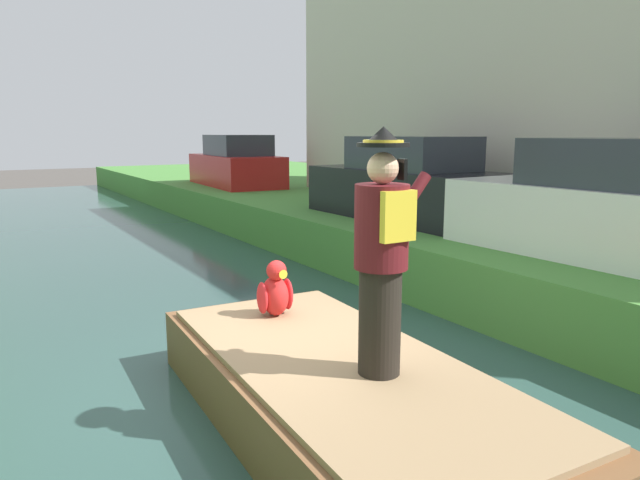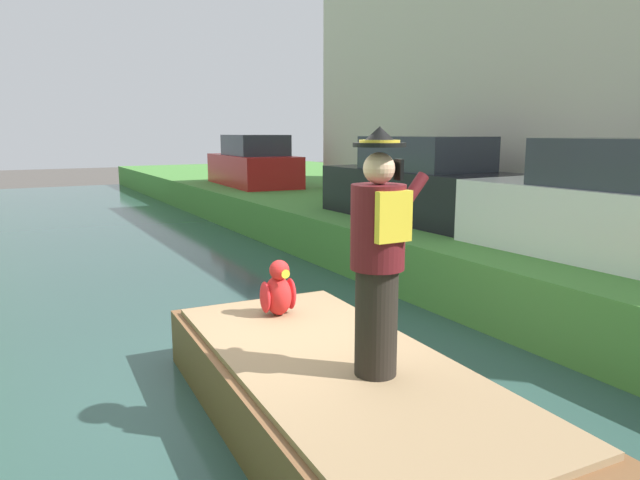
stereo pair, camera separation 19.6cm
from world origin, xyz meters
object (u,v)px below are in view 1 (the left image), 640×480
Objects in this scene: boat at (341,396)px; parked_car_red at (236,164)px; person_pirate at (382,254)px; parrot_plush at (275,292)px; parked_car_white at (610,208)px; parked_car_dark at (405,184)px.

boat is 13.40m from parked_car_red.
parrot_plush is at bearing 104.13° from person_pirate.
parked_car_red is (0.00, 11.93, 0.00)m from parked_car_white.
boat is 2.32× the size of person_pirate.
person_pirate is 0.46× the size of parked_car_white.
parrot_plush is 5.59m from parked_car_dark.
parked_car_red is (4.50, 12.57, 1.17)m from boat.
person_pirate is at bearing -108.75° from parked_car_red.
parked_car_dark is (4.50, 4.68, 1.17)m from boat.
person_pirate reaches higher than parked_car_dark.
parked_car_red is at bearing 70.30° from boat.
boat is 1.06× the size of parked_car_dark.
parked_car_red is (0.00, 7.88, 0.00)m from parked_car_dark.
parked_car_dark reaches higher than boat.
parked_car_red reaches higher than parrot_plush.
parrot_plush is 0.14× the size of parked_car_dark.
parked_car_white is (4.50, 0.64, 1.17)m from boat.
parrot_plush is 0.14× the size of parked_car_white.
parked_car_white reaches higher than parrot_plush.
person_pirate is at bearing -131.02° from parked_car_dark.
parked_car_red is at bearing 84.16° from person_pirate.
person_pirate reaches higher than parrot_plush.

